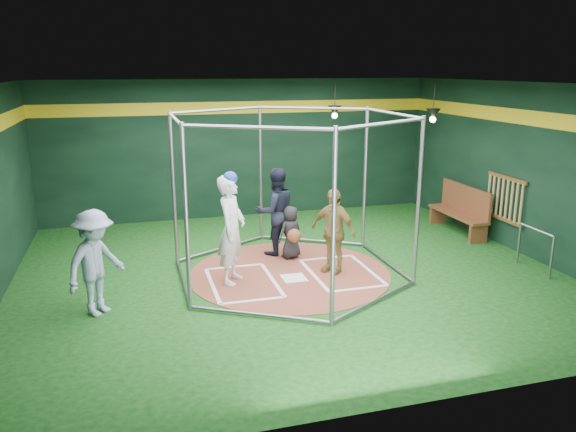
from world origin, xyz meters
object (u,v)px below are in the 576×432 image
object	(u,v)px
batter_figure	(232,228)
visitor_leopard	(333,231)
umpire	(276,211)
dugout_bench	(461,209)

from	to	relation	value
batter_figure	visitor_leopard	distance (m)	1.93
batter_figure	umpire	world-z (taller)	batter_figure
umpire	dugout_bench	distance (m)	4.61
umpire	visitor_leopard	bearing A→B (deg)	112.27
umpire	batter_figure	bearing A→B (deg)	40.97
visitor_leopard	umpire	world-z (taller)	umpire
visitor_leopard	dugout_bench	world-z (taller)	visitor_leopard
batter_figure	dugout_bench	distance (m)	6.00
visitor_leopard	umpire	distance (m)	1.52
umpire	dugout_bench	size ratio (longest dim) A/B	0.94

